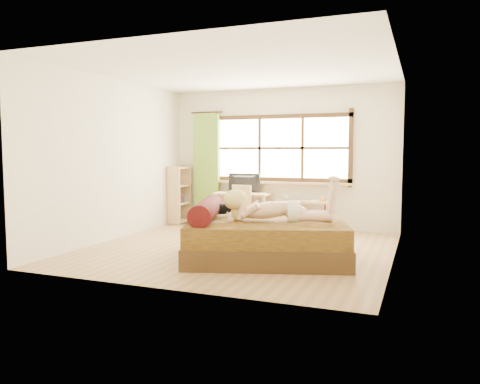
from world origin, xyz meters
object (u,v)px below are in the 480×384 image
at_px(bed, 263,237).
at_px(pipe_shelf, 302,208).
at_px(chair, 240,205).
at_px(desk, 242,197).
at_px(bookshelf, 180,194).
at_px(woman, 276,198).
at_px(kitten, 222,208).

bearing_deg(bed, pipe_shelf, 74.04).
xyz_separation_m(bed, chair, (-1.14, 2.03, 0.18)).
relative_size(desk, bookshelf, 0.93).
bearing_deg(bookshelf, desk, 2.03).
bearing_deg(woman, desk, 103.04).
bearing_deg(desk, woman, -61.01).
height_order(kitten, chair, chair).
relative_size(chair, pipe_shelf, 0.74).
relative_size(woman, pipe_shelf, 1.30).
distance_m(kitten, pipe_shelf, 2.50).
height_order(kitten, pipe_shelf, kitten).
bearing_deg(pipe_shelf, chair, -145.99).
relative_size(woman, bookshelf, 1.28).
bearing_deg(bed, desk, 99.74).
bearing_deg(pipe_shelf, kitten, -94.54).
bearing_deg(kitten, bookshelf, 113.13).
xyz_separation_m(woman, desk, (-1.44, 2.44, -0.27)).
distance_m(desk, chair, 0.40).
height_order(desk, chair, chair).
relative_size(kitten, chair, 0.38).
bearing_deg(desk, bookshelf, 179.10).
height_order(woman, bookshelf, bookshelf).
xyz_separation_m(woman, kitten, (-0.87, 0.15, -0.19)).
bearing_deg(bed, kitten, 152.65).
xyz_separation_m(bed, pipe_shelf, (-0.07, 2.53, 0.12)).
bearing_deg(bed, woman, -27.09).
bearing_deg(chair, bookshelf, 164.91).
distance_m(pipe_shelf, bookshelf, 2.56).
height_order(bed, pipe_shelf, bed).
xyz_separation_m(woman, chair, (-1.34, 2.07, -0.39)).
distance_m(chair, pipe_shelf, 1.18).
distance_m(desk, pipe_shelf, 1.19).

